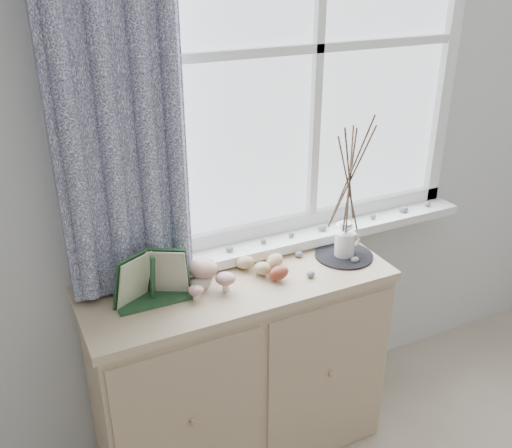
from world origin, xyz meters
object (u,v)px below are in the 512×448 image
twig_pitcher (350,175)px  sideboard (240,369)px  toadstool_cluster (207,274)px  botanical_book (154,280)px

twig_pitcher → sideboard: bearing=178.2°
sideboard → toadstool_cluster: (-0.12, 0.01, 0.49)m
sideboard → toadstool_cluster: 0.50m
botanical_book → toadstool_cluster: botanical_book is taller
botanical_book → twig_pitcher: 0.84m
botanical_book → twig_pitcher: twig_pitcher is taller
toadstool_cluster → twig_pitcher: twig_pitcher is taller
botanical_book → toadstool_cluster: 0.22m
sideboard → twig_pitcher: bearing=-1.3°
toadstool_cluster → sideboard: bearing=-3.8°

